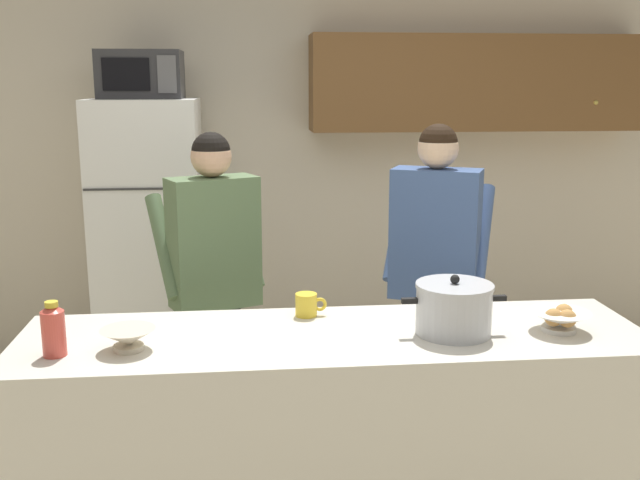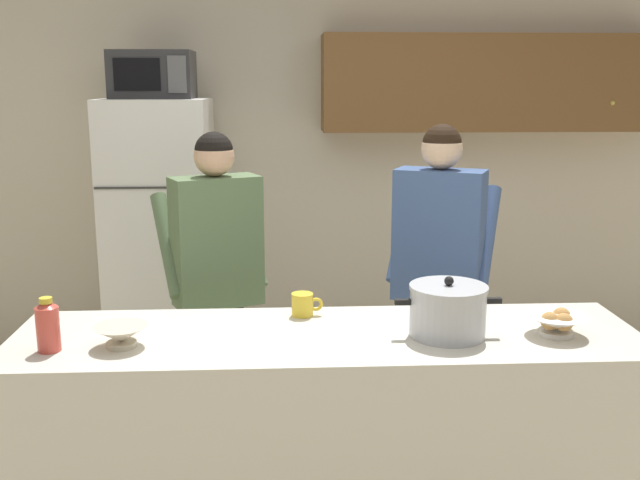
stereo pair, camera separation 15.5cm
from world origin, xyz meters
The scene contains 11 objects.
back_wall_unit centered at (0.24, 2.25, 1.41)m, with size 6.00×0.48×2.60m.
kitchen_island centered at (0.00, 0.00, 0.46)m, with size 2.42×0.68×0.92m, color silver.
refrigerator centered at (-0.93, 1.85, 0.89)m, with size 0.64×0.68×1.77m.
microwave centered at (-0.93, 1.83, 1.91)m, with size 0.48×0.37×0.28m.
person_near_pot centered at (-0.49, 0.81, 1.02)m, with size 0.60×0.55×1.64m.
person_by_sink centered at (0.60, 0.79, 1.05)m, with size 0.62×0.57×1.68m.
cooking_pot centered at (0.46, -0.04, 1.02)m, with size 0.41×0.30×0.23m.
coffee_mug centered at (-0.09, 0.23, 0.97)m, with size 0.13×0.09×0.10m.
bread_bowl centered at (0.87, -0.07, 0.97)m, with size 0.24×0.24×0.10m.
empty_bowl centered at (-0.76, -0.10, 0.97)m, with size 0.20×0.20×0.08m.
bottle_near_edge centered at (-1.01, -0.13, 1.02)m, with size 0.08×0.08×0.20m.
Camera 2 is at (-0.17, -2.66, 1.87)m, focal length 40.85 mm.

